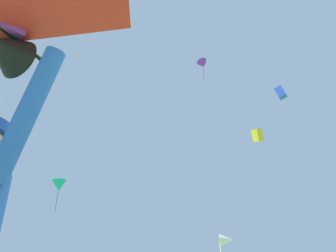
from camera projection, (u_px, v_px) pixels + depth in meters
distant_kite_blue_high_left at (281, 93)px, 18.17m from camera, size 0.73×0.59×0.81m
distant_kite_purple_far_center at (203, 64)px, 28.51m from camera, size 1.49×1.37×2.28m
distant_kite_yellow_mid_right at (257, 135)px, 32.90m from camera, size 1.27×1.58×1.66m
distant_kite_teal_mid_left at (59, 186)px, 17.71m from camera, size 1.10×1.03×1.86m
marker_flag at (226, 245)px, 6.62m from camera, size 0.30×0.24×1.64m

